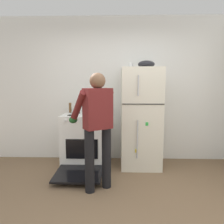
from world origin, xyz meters
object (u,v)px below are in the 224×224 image
refrigerator (141,118)px  stove_range (85,140)px  red_pot (93,111)px  pepper_mill (70,108)px  person_cook (97,121)px  mixing_bowl (146,64)px  coffee_mug (131,66)px

refrigerator → stove_range: refrigerator is taller
stove_range → red_pot: bearing=-11.3°
refrigerator → pepper_mill: bearing=171.2°
stove_range → person_cook: 1.04m
mixing_bowl → stove_range: bearing=-179.0°
stove_range → refrigerator: bearing=1.0°
pepper_mill → stove_range: bearing=-36.0°
red_pot → mixing_bowl: mixing_bowl is taller
stove_range → coffee_mug: 1.56m
stove_range → mixing_bowl: (1.08, 0.02, 1.34)m
refrigerator → red_pot: (-0.84, -0.05, 0.12)m
person_cook → mixing_bowl: 1.43m
stove_range → red_pot: 0.56m
person_cook → red_pot: (-0.15, 0.82, 0.03)m
stove_range → person_cook: person_cook is taller
red_pot → coffee_mug: 1.04m
refrigerator → person_cook: refrigerator is taller
red_pot → pepper_mill: 0.52m
mixing_bowl → coffee_mug: bearing=169.0°
coffee_mug → refrigerator: bearing=-15.8°
mixing_bowl → pepper_mill: bearing=171.7°
person_cook → red_pot: size_ratio=4.25×
red_pot → person_cook: bearing=-79.7°
mixing_bowl → red_pot: bearing=-176.9°
mixing_bowl → refrigerator: bearing=-179.8°
pepper_mill → mixing_bowl: mixing_bowl is taller
pepper_mill → coffee_mug: bearing=-7.6°
refrigerator → person_cook: 1.11m
person_cook → mixing_bowl: size_ratio=5.62×
stove_range → mixing_bowl: mixing_bowl is taller
stove_range → coffee_mug: bearing=4.7°
pepper_mill → refrigerator: bearing=-8.8°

